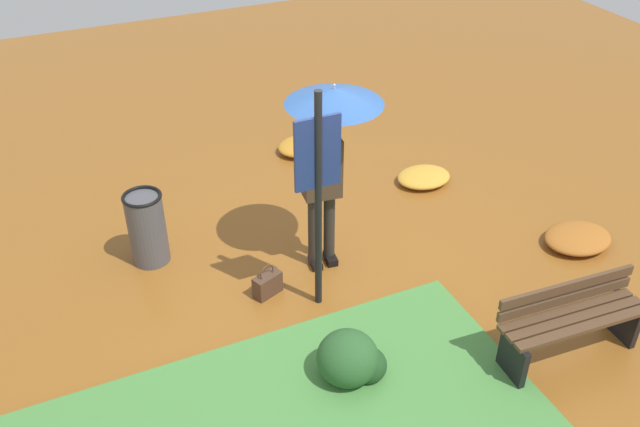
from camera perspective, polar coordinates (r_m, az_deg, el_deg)
name	(u,v)px	position (r m, az deg, el deg)	size (l,w,h in m)	color
ground_plane	(337,272)	(7.46, 1.38, -4.77)	(18.00, 18.00, 0.00)	brown
person_with_umbrella	(329,132)	(6.79, 0.71, 6.66)	(0.96, 0.96, 2.04)	#2D2823
info_sign_post	(318,178)	(6.24, -0.18, 2.89)	(0.44, 0.07, 2.30)	black
handbag	(268,284)	(7.12, -4.32, -5.79)	(0.33, 0.24, 0.37)	#4C3323
park_bench	(571,321)	(6.67, 19.89, -8.27)	(1.40, 0.45, 0.75)	black
trash_bin	(147,228)	(7.60, -13.99, -1.16)	(0.42, 0.42, 0.83)	#4C4C51
shrub_cluster	(352,359)	(6.20, 2.61, -11.85)	(0.60, 0.55, 0.49)	#285628
leaf_pile_near_person	(578,238)	(8.31, 20.36, -1.89)	(0.78, 0.63, 0.17)	#A86023
leaf_pile_by_bench	(305,146)	(9.63, -1.22, 5.57)	(0.77, 0.62, 0.17)	#C68428
leaf_pile_far_path	(424,177)	(9.01, 8.49, 2.98)	(0.70, 0.56, 0.15)	gold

